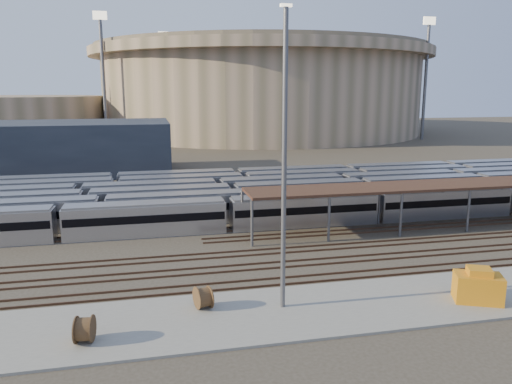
{
  "coord_description": "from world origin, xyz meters",
  "views": [
    {
      "loc": [
        -18.52,
        -48.22,
        16.43
      ],
      "look_at": [
        -5.2,
        12.0,
        3.59
      ],
      "focal_mm": 35.0,
      "sensor_mm": 36.0,
      "label": 1
    }
  ],
  "objects": [
    {
      "name": "secondary_arena",
      "position": [
        -60.0,
        130.0,
        7.0
      ],
      "size": [
        56.0,
        56.0,
        14.0
      ],
      "primitive_type": "cylinder",
      "color": "#9D836A",
      "rests_on": "ground"
    },
    {
      "name": "subway_trains",
      "position": [
        -0.36,
        18.5,
        1.8
      ],
      "size": [
        129.48,
        23.9,
        3.6
      ],
      "color": "#B6B6BB",
      "rests_on": "ground"
    },
    {
      "name": "stadium",
      "position": [
        25.0,
        140.0,
        16.47
      ],
      "size": [
        124.0,
        124.0,
        32.5
      ],
      "color": "#9D836A",
      "rests_on": "ground"
    },
    {
      "name": "apron",
      "position": [
        -5.0,
        -15.0,
        0.1
      ],
      "size": [
        50.0,
        9.0,
        0.2
      ],
      "primitive_type": "cube",
      "color": "gray",
      "rests_on": "ground"
    },
    {
      "name": "inspection_shed",
      "position": [
        22.0,
        4.0,
        4.98
      ],
      "size": [
        60.3,
        6.0,
        5.3
      ],
      "color": "#57575C",
      "rests_on": "ground"
    },
    {
      "name": "ground",
      "position": [
        0.0,
        0.0,
        0.0
      ],
      "size": [
        420.0,
        420.0,
        0.0
      ],
      "primitive_type": "plane",
      "color": "#383026",
      "rests_on": "ground"
    },
    {
      "name": "floodlight_0",
      "position": [
        -30.0,
        110.0,
        20.65
      ],
      "size": [
        4.0,
        1.0,
        38.4
      ],
      "color": "#57575C",
      "rests_on": "ground"
    },
    {
      "name": "yard_light_pole",
      "position": [
        -8.92,
        -14.18,
        11.18
      ],
      "size": [
        0.82,
        0.36,
        21.8
      ],
      "color": "#57575C",
      "rests_on": "apron"
    },
    {
      "name": "cable_reel_west",
      "position": [
        -22.95,
        -16.65,
        1.11
      ],
      "size": [
        1.26,
        1.94,
        1.81
      ],
      "primitive_type": "cylinder",
      "rotation": [
        0.0,
        1.57,
        -0.15
      ],
      "color": "brown",
      "rests_on": "apron"
    },
    {
      "name": "yellow_equipment",
      "position": [
        6.12,
        -16.51,
        1.28
      ],
      "size": [
        4.03,
        3.35,
        2.16
      ],
      "primitive_type": "cube",
      "rotation": [
        0.0,
        0.0,
        -0.41
      ],
      "color": "#C17512",
      "rests_on": "apron"
    },
    {
      "name": "floodlight_3",
      "position": [
        -10.0,
        160.0,
        20.65
      ],
      "size": [
        4.0,
        1.0,
        38.4
      ],
      "color": "#57575C",
      "rests_on": "ground"
    },
    {
      "name": "cable_reel_east",
      "position": [
        -14.83,
        -13.21,
        1.06
      ],
      "size": [
        1.37,
        1.91,
        1.72
      ],
      "primitive_type": "cylinder",
      "rotation": [
        0.0,
        1.57,
        0.26
      ],
      "color": "brown",
      "rests_on": "apron"
    },
    {
      "name": "service_building",
      "position": [
        -35.0,
        55.0,
        5.0
      ],
      "size": [
        42.0,
        20.0,
        10.0
      ],
      "primitive_type": "cube",
      "color": "#1E232D",
      "rests_on": "ground"
    },
    {
      "name": "empty_tracks",
      "position": [
        0.0,
        -5.0,
        0.09
      ],
      "size": [
        170.0,
        9.62,
        0.18
      ],
      "color": "#4C3323",
      "rests_on": "ground"
    },
    {
      "name": "floodlight_2",
      "position": [
        70.0,
        100.0,
        20.65
      ],
      "size": [
        4.0,
        1.0,
        38.4
      ],
      "color": "#57575C",
      "rests_on": "ground"
    }
  ]
}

